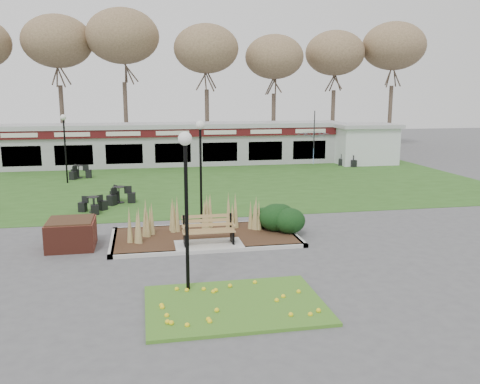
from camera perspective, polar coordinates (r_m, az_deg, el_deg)
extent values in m
plane|color=#515154|center=(16.61, -3.45, -6.40)|extent=(100.00, 100.00, 0.00)
cube|color=#2C551A|center=(28.23, -6.66, 0.87)|extent=(34.00, 16.00, 0.02)
cube|color=#447621|center=(12.33, -0.57, -12.55)|extent=(4.20, 3.00, 0.08)
cube|color=#382316|center=(17.73, -3.97, -5.06)|extent=(6.22, 3.22, 0.12)
cube|color=#B7B7B2|center=(16.21, -3.26, -6.62)|extent=(6.40, 0.18, 0.12)
cube|color=#B7B7B2|center=(19.28, -4.56, -3.75)|extent=(6.40, 0.18, 0.12)
cube|color=#B7B7B2|center=(17.65, -14.08, -5.46)|extent=(0.18, 3.40, 0.12)
cube|color=#B7B7B2|center=(18.35, 5.74, -4.54)|extent=(0.18, 3.40, 0.12)
cube|color=#B7B7B2|center=(16.73, -3.52, -6.03)|extent=(2.20, 1.20, 0.13)
cone|color=#A29751|center=(17.84, -10.23, -3.01)|extent=(0.36, 0.36, 1.15)
cone|color=#A29751|center=(18.26, -7.11, -2.58)|extent=(0.36, 0.36, 1.15)
cone|color=#A29751|center=(18.56, -3.76, -2.30)|extent=(0.36, 0.36, 1.15)
cone|color=#A29751|center=(18.49, -0.91, -2.33)|extent=(0.36, 0.36, 1.15)
cone|color=#A29751|center=(18.27, 1.78, -2.50)|extent=(0.36, 0.36, 1.15)
cone|color=#A29751|center=(17.07, -11.87, -3.71)|extent=(0.36, 0.36, 1.15)
ellipsoid|color=black|center=(18.27, 4.06, -2.87)|extent=(1.21, 1.10, 0.99)
ellipsoid|color=black|center=(18.01, 5.62, -3.24)|extent=(1.10, 1.00, 0.90)
ellipsoid|color=black|center=(18.83, 4.55, -2.64)|extent=(1.06, 0.96, 0.86)
ellipsoid|color=black|center=(18.69, 2.77, -2.88)|extent=(0.92, 0.84, 0.76)
cube|color=#A6864B|center=(16.60, -3.54, -4.40)|extent=(1.70, 0.57, 0.04)
cube|color=#A6864B|center=(16.82, -3.69, -3.20)|extent=(1.70, 0.13, 0.44)
cube|color=black|center=(16.58, -6.22, -5.25)|extent=(0.06, 0.55, 0.42)
cube|color=black|center=(16.77, -0.88, -5.00)|extent=(0.06, 0.55, 0.42)
cube|color=black|center=(16.74, -6.34, -3.42)|extent=(0.06, 0.06, 0.50)
cube|color=black|center=(16.93, -1.07, -3.19)|extent=(0.06, 0.06, 0.50)
cube|color=#A6864B|center=(16.45, -6.38, -3.94)|extent=(0.05, 0.50, 0.04)
cube|color=#A6864B|center=(16.65, -0.74, -3.68)|extent=(0.05, 0.50, 0.04)
cube|color=maroon|center=(17.48, -18.41, -4.53)|extent=(1.50, 1.50, 0.90)
cube|color=#382316|center=(17.37, -18.51, -3.04)|extent=(1.40, 1.40, 0.06)
cube|color=#969698|center=(35.96, -7.70, 5.11)|extent=(24.00, 3.00, 2.60)
cube|color=#4C1012|center=(34.33, -7.59, 6.60)|extent=(24.00, 0.18, 0.55)
cube|color=#BBBBC0|center=(35.84, -7.76, 7.42)|extent=(24.60, 3.40, 0.30)
cube|color=silver|center=(34.22, -7.57, 6.58)|extent=(22.00, 0.02, 0.28)
cube|color=black|center=(34.56, -7.54, 4.38)|extent=(22.00, 0.10, 1.30)
cube|color=silver|center=(37.30, 13.76, 5.11)|extent=(4.00, 3.00, 2.60)
cube|color=#BBBBC0|center=(37.19, 13.86, 7.25)|extent=(4.40, 3.40, 0.25)
cylinder|color=#47382B|center=(44.33, -20.16, 7.33)|extent=(0.36, 0.36, 5.17)
ellipsoid|color=brown|center=(44.40, -20.67, 14.81)|extent=(5.24, 5.24, 3.93)
cylinder|color=#47382B|center=(43.79, -12.32, 7.71)|extent=(0.36, 0.36, 5.17)
ellipsoid|color=brown|center=(43.86, -12.65, 15.30)|extent=(5.24, 5.24, 3.93)
cylinder|color=#47382B|center=(44.07, -4.43, 7.95)|extent=(0.36, 0.36, 5.17)
ellipsoid|color=brown|center=(44.13, -4.55, 15.49)|extent=(5.24, 5.24, 3.93)
cylinder|color=#47382B|center=(45.15, 3.23, 8.04)|extent=(0.36, 0.36, 5.17)
ellipsoid|color=brown|center=(45.21, 3.31, 15.40)|extent=(5.24, 5.24, 3.93)
cylinder|color=#47382B|center=(46.98, 10.41, 7.99)|extent=(0.36, 0.36, 5.17)
ellipsoid|color=brown|center=(47.04, 10.67, 15.07)|extent=(5.24, 5.24, 3.93)
cylinder|color=#47382B|center=(49.47, 16.97, 7.84)|extent=(0.36, 0.36, 5.17)
ellipsoid|color=brown|center=(49.53, 17.36, 14.56)|extent=(5.24, 5.24, 3.93)
cylinder|color=black|center=(12.65, -6.00, -3.21)|extent=(0.09, 0.09, 3.75)
sphere|color=white|center=(12.31, -6.19, 5.98)|extent=(0.34, 0.34, 0.34)
cylinder|color=black|center=(19.30, -4.41, 1.65)|extent=(0.09, 0.09, 3.66)
sphere|color=white|center=(19.07, -4.50, 7.51)|extent=(0.33, 0.33, 0.33)
cylinder|color=black|center=(29.77, -19.00, 4.27)|extent=(0.09, 0.09, 3.52)
sphere|color=white|center=(29.63, -19.23, 7.92)|extent=(0.32, 0.32, 0.32)
cylinder|color=black|center=(22.39, -16.10, -2.13)|extent=(0.39, 0.39, 0.03)
cylinder|color=black|center=(22.33, -16.15, -1.35)|extent=(0.04, 0.04, 0.63)
cylinder|color=black|center=(22.26, -16.19, -0.53)|extent=(0.53, 0.53, 0.02)
cube|color=black|center=(22.63, -15.15, -1.45)|extent=(0.42, 0.42, 0.40)
cube|color=black|center=(22.55, -17.25, -1.61)|extent=(0.38, 0.38, 0.40)
cube|color=black|center=(21.88, -15.98, -1.92)|extent=(0.35, 0.35, 0.40)
cylinder|color=black|center=(31.50, -17.61, 1.53)|extent=(0.44, 0.44, 0.03)
cylinder|color=black|center=(31.45, -17.65, 2.17)|extent=(0.05, 0.05, 0.73)
cylinder|color=black|center=(31.40, -17.69, 2.85)|extent=(0.61, 0.61, 0.03)
cube|color=black|center=(31.42, -16.63, 1.96)|extent=(0.35, 0.35, 0.46)
cube|color=black|center=(31.97, -18.05, 2.03)|extent=(0.47, 0.47, 0.46)
cube|color=black|center=(31.03, -18.23, 1.76)|extent=(0.47, 0.47, 0.46)
cylinder|color=black|center=(23.92, -13.37, -1.15)|extent=(0.44, 0.44, 0.03)
cylinder|color=black|center=(23.85, -13.41, -0.32)|extent=(0.05, 0.05, 0.72)
cylinder|color=black|center=(23.78, -13.45, 0.56)|extent=(0.60, 0.60, 0.03)
cube|color=black|center=(23.82, -12.07, -0.62)|extent=(0.37, 0.37, 0.46)
cube|color=black|center=(24.38, -13.91, -0.43)|extent=(0.46, 0.46, 0.46)
cube|color=black|center=(23.45, -14.20, -0.90)|extent=(0.48, 0.48, 0.46)
cylinder|color=black|center=(35.94, 12.15, 2.93)|extent=(0.45, 0.45, 0.03)
cylinder|color=black|center=(35.89, 12.17, 3.50)|extent=(0.05, 0.05, 0.73)
cylinder|color=black|center=(35.84, 12.20, 4.10)|extent=(0.61, 0.61, 0.03)
cube|color=black|center=(36.39, 12.61, 3.36)|extent=(0.48, 0.48, 0.47)
cube|color=black|center=(35.91, 11.27, 3.31)|extent=(0.45, 0.45, 0.47)
cube|color=black|center=(35.43, 12.62, 3.15)|extent=(0.39, 0.39, 0.47)
cylinder|color=black|center=(30.66, 8.25, 3.70)|extent=(0.06, 0.06, 2.20)
imported|color=#2E62A1|center=(30.58, 8.28, 5.01)|extent=(2.85, 2.88, 2.07)
imported|color=black|center=(38.57, -22.57, 4.05)|extent=(5.26, 3.19, 1.64)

